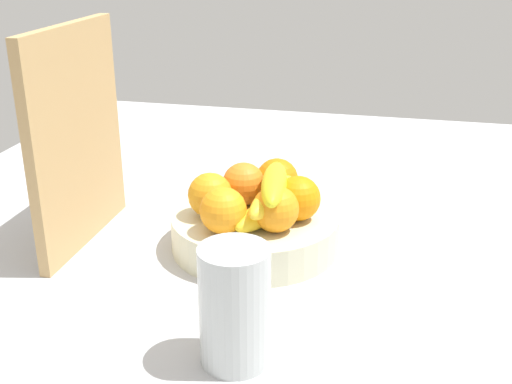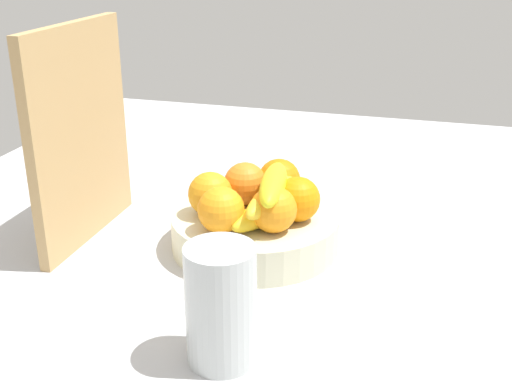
% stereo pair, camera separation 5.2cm
% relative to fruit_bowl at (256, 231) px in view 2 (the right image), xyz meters
% --- Properties ---
extents(ground_plane, '(1.80, 1.40, 0.03)m').
position_rel_fruit_bowl_xyz_m(ground_plane, '(-0.03, 0.00, -0.04)').
color(ground_plane, '#B2B2B6').
extents(fruit_bowl, '(0.28, 0.28, 0.06)m').
position_rel_fruit_bowl_xyz_m(fruit_bowl, '(0.00, 0.00, 0.00)').
color(fruit_bowl, beige).
rests_on(fruit_bowl, ground_plane).
extents(orange_front_left, '(0.07, 0.07, 0.07)m').
position_rel_fruit_bowl_xyz_m(orange_front_left, '(0.04, 0.03, 0.07)').
color(orange_front_left, orange).
rests_on(orange_front_left, fruit_bowl).
extents(orange_front_right, '(0.07, 0.07, 0.07)m').
position_rel_fruit_bowl_xyz_m(orange_front_right, '(-0.02, 0.07, 0.07)').
color(orange_front_right, orange).
rests_on(orange_front_right, fruit_bowl).
extents(orange_center, '(0.07, 0.07, 0.07)m').
position_rel_fruit_bowl_xyz_m(orange_center, '(-0.08, 0.03, 0.07)').
color(orange_center, orange).
rests_on(orange_center, fruit_bowl).
extents(orange_back_left, '(0.07, 0.07, 0.07)m').
position_rel_fruit_bowl_xyz_m(orange_back_left, '(-0.05, -0.04, 0.07)').
color(orange_back_left, orange).
rests_on(orange_back_left, fruit_bowl).
extents(orange_back_right, '(0.07, 0.07, 0.07)m').
position_rel_fruit_bowl_xyz_m(orange_back_right, '(-0.00, -0.07, 0.07)').
color(orange_back_right, orange).
rests_on(orange_back_right, fruit_bowl).
extents(orange_top_stack, '(0.07, 0.07, 0.07)m').
position_rel_fruit_bowl_xyz_m(orange_top_stack, '(0.07, -0.02, 0.07)').
color(orange_top_stack, orange).
rests_on(orange_top_stack, fruit_bowl).
extents(banana_bunch, '(0.18, 0.10, 0.08)m').
position_rel_fruit_bowl_xyz_m(banana_bunch, '(-0.02, -0.03, 0.07)').
color(banana_bunch, yellow).
rests_on(banana_bunch, fruit_bowl).
extents(cutting_board, '(0.28, 0.02, 0.36)m').
position_rel_fruit_bowl_xyz_m(cutting_board, '(-0.03, 0.29, 0.15)').
color(cutting_board, tan).
rests_on(cutting_board, ground_plane).
extents(thermos_tumbler, '(0.09, 0.09, 0.15)m').
position_rel_fruit_bowl_xyz_m(thermos_tumbler, '(-0.30, -0.04, 0.05)').
color(thermos_tumbler, '#B9C0C0').
rests_on(thermos_tumbler, ground_plane).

